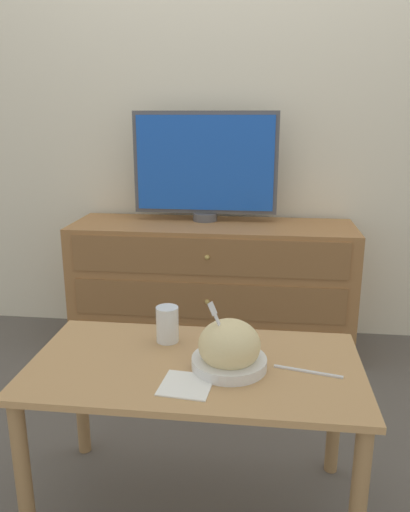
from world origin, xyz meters
The scene contains 9 objects.
ground_plane centered at (0.00, 0.00, 0.00)m, with size 12.00×12.00×0.00m, color #56514C.
wall_back centered at (0.00, 0.03, 1.30)m, with size 12.00×0.05×2.60m.
dresser centered at (-0.07, -0.25, 0.33)m, with size 1.41×0.45×0.66m.
tv centered at (-0.11, -0.16, 0.94)m, with size 0.73×0.12×0.55m.
coffee_table centered at (0.01, -1.39, 0.42)m, with size 0.96×0.51×0.50m.
takeout_bowl centered at (0.11, -1.40, 0.55)m, with size 0.21×0.21×0.20m.
drink_cup centered at (-0.10, -1.25, 0.55)m, with size 0.07×0.07×0.11m.
napkin centered at (0.00, -1.51, 0.50)m, with size 0.15×0.15×0.00m.
knife centered at (0.33, -1.40, 0.50)m, with size 0.19×0.05×0.01m.
Camera 1 is at (0.19, -2.67, 1.19)m, focal length 35.00 mm.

